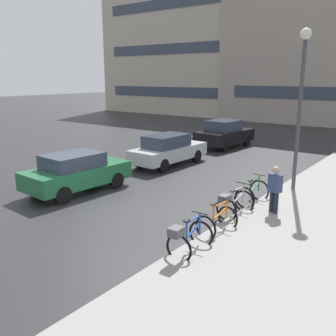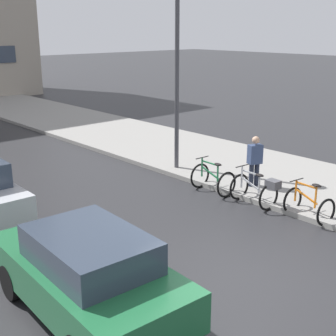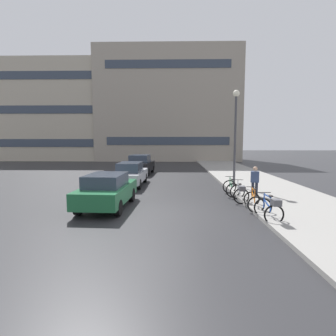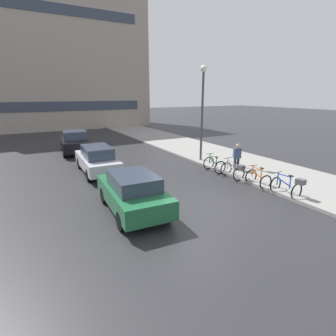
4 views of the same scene
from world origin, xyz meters
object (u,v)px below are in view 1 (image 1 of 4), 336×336
object	(u,v)px
car_green	(76,172)
bicycle_second	(217,221)
streetlamp	(301,88)
bicycle_nearest	(187,238)
bicycle_third	(233,203)
bicycle_farthest	(252,193)
car_silver	(168,150)
car_black	(224,134)
pedestrian	(275,189)

from	to	relation	value
car_green	bicycle_second	bearing A→B (deg)	-2.37
car_green	streetlamp	bearing A→B (deg)	36.48
bicycle_second	bicycle_nearest	bearing A→B (deg)	-86.83
bicycle_nearest	bicycle_second	world-z (taller)	bicycle_nearest
bicycle_third	bicycle_farthest	xyz separation A→B (m)	(-0.07, 1.55, -0.08)
bicycle_third	car_silver	world-z (taller)	car_silver
bicycle_nearest	car_green	xyz separation A→B (m)	(-6.40, 1.88, 0.28)
bicycle_nearest	streetlamp	world-z (taller)	streetlamp
bicycle_nearest	car_silver	xyz separation A→B (m)	(-6.28, 7.54, 0.28)
bicycle_nearest	car_silver	size ratio (longest dim) A/B	0.31
bicycle_farthest	car_green	xyz separation A→B (m)	(-6.01, -2.70, 0.37)
bicycle_nearest	bicycle_farthest	bearing A→B (deg)	94.90
bicycle_second	bicycle_farthest	bearing A→B (deg)	95.85
bicycle_third	car_green	xyz separation A→B (m)	(-6.07, -1.14, 0.29)
bicycle_second	car_green	world-z (taller)	car_green
car_black	streetlamp	world-z (taller)	streetlamp
bicycle_second	car_green	bearing A→B (deg)	177.63
bicycle_nearest	car_silver	bearing A→B (deg)	129.80
bicycle_second	car_silver	size ratio (longest dim) A/B	0.26
car_silver	car_green	bearing A→B (deg)	-91.15
bicycle_third	pedestrian	bearing A→B (deg)	41.98
car_green	bicycle_third	bearing A→B (deg)	10.66
bicycle_second	car_black	world-z (taller)	car_black
car_green	streetlamp	xyz separation A→B (m)	(6.67, 4.93, 3.14)
car_silver	streetlamp	distance (m)	7.30
bicycle_third	car_green	bearing A→B (deg)	-169.34
streetlamp	bicycle_third	bearing A→B (deg)	-98.93
bicycle_second	bicycle_farthest	xyz separation A→B (m)	(-0.30, 2.96, 0.02)
bicycle_nearest	streetlamp	bearing A→B (deg)	87.74
car_silver	pedestrian	distance (m)	7.83
bicycle_third	pedestrian	size ratio (longest dim) A/B	0.86
bicycle_second	bicycle_third	xyz separation A→B (m)	(-0.24, 1.40, 0.09)
bicycle_third	pedestrian	distance (m)	1.37
streetlamp	car_green	bearing A→B (deg)	-143.52
bicycle_second	car_black	bearing A→B (deg)	117.99
bicycle_third	streetlamp	world-z (taller)	streetlamp
bicycle_nearest	car_black	size ratio (longest dim) A/B	0.33
car_black	streetlamp	distance (m)	9.92
bicycle_farthest	car_green	distance (m)	6.59
bicycle_second	car_silver	world-z (taller)	car_silver
streetlamp	bicycle_nearest	bearing A→B (deg)	-92.26
streetlamp	bicycle_second	bearing A→B (deg)	-93.95
bicycle_farthest	car_black	bearing A→B (deg)	123.98
car_green	pedestrian	bearing A→B (deg)	15.97
bicycle_nearest	car_green	size ratio (longest dim) A/B	0.33
car_silver	car_black	world-z (taller)	car_black
bicycle_third	car_silver	size ratio (longest dim) A/B	0.32
car_black	streetlamp	bearing A→B (deg)	-45.04
bicycle_second	bicycle_farthest	distance (m)	2.97
car_black	bicycle_nearest	bearing A→B (deg)	-64.62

